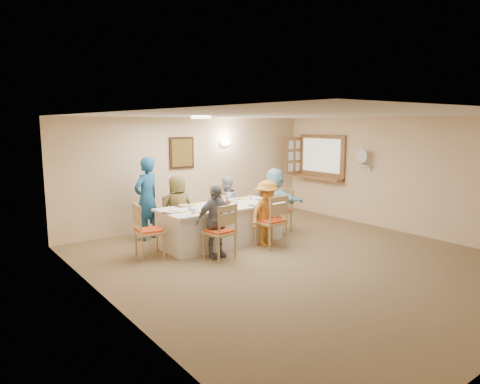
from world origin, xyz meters
TOP-DOWN VIEW (x-y plane):
  - ground at (0.00, 0.00)m, footprint 7.00×7.00m
  - room_walls at (0.00, 0.00)m, footprint 7.00×7.00m
  - wall_picture at (-0.30, 3.46)m, footprint 0.62×0.05m
  - wall_sconce at (0.90, 3.44)m, footprint 0.26×0.09m
  - ceiling_light at (-1.00, 1.50)m, footprint 0.36×0.36m
  - serving_hatch at (3.21, 2.40)m, footprint 0.06×1.50m
  - hatch_sill at (3.09, 2.40)m, footprint 0.30×1.50m
  - shutter_door at (2.95, 3.16)m, footprint 0.55×0.04m
  - fan_shelf at (3.13, 1.05)m, footprint 0.22×0.36m
  - desk_fan at (3.10, 1.05)m, footprint 0.30×0.30m
  - dining_table at (-0.42, 1.72)m, footprint 2.52×1.06m
  - chair_back_left at (-1.02, 2.52)m, footprint 0.45×0.45m
  - chair_back_right at (0.18, 2.52)m, footprint 0.55×0.55m
  - chair_front_left at (-1.02, 0.92)m, footprint 0.54×0.54m
  - chair_front_right at (0.18, 0.92)m, footprint 0.50×0.50m
  - chair_left_end at (-1.97, 1.72)m, footprint 0.54×0.54m
  - chair_right_end at (1.13, 1.72)m, footprint 0.52×0.52m
  - diner_back_left at (-1.02, 2.40)m, footprint 0.77×0.60m
  - diner_back_right at (0.18, 2.40)m, footprint 0.76×0.68m
  - diner_front_left at (-1.02, 1.04)m, footprint 0.83×0.46m
  - diner_front_right at (0.18, 1.04)m, footprint 0.97×0.71m
  - diner_right_end at (1.00, 1.72)m, footprint 1.37×0.60m
  - caregiver at (-1.47, 2.87)m, footprint 0.88×0.81m
  - placemat_fl at (-1.02, 1.30)m, footprint 0.32×0.24m
  - plate_fl at (-1.02, 1.30)m, footprint 0.25×0.25m
  - napkin_fl at (-0.84, 1.25)m, footprint 0.14×0.14m
  - placemat_fr at (0.18, 1.30)m, footprint 0.36×0.27m
  - plate_fr at (0.18, 1.30)m, footprint 0.26×0.26m
  - napkin_fr at (0.36, 1.25)m, footprint 0.14×0.14m
  - placemat_bl at (-1.02, 2.14)m, footprint 0.36×0.27m
  - plate_bl at (-1.02, 2.14)m, footprint 0.22×0.22m
  - napkin_bl at (-0.84, 2.09)m, footprint 0.14×0.14m
  - placemat_br at (0.18, 2.14)m, footprint 0.35×0.26m
  - plate_br at (0.18, 2.14)m, footprint 0.25×0.25m
  - napkin_br at (0.36, 2.09)m, footprint 0.15×0.15m
  - placemat_le at (-1.52, 1.72)m, footprint 0.33×0.24m
  - plate_le at (-1.52, 1.72)m, footprint 0.25×0.25m
  - napkin_le at (-1.34, 1.67)m, footprint 0.14×0.14m
  - placemat_re at (0.70, 1.72)m, footprint 0.33×0.24m
  - plate_re at (0.70, 1.72)m, footprint 0.24×0.24m
  - napkin_re at (0.88, 1.67)m, footprint 0.13×0.13m
  - teacup_a at (-1.24, 1.41)m, footprint 0.17×0.17m
  - teacup_b at (0.01, 2.25)m, footprint 0.10×0.10m
  - bowl_a at (-0.67, 1.50)m, footprint 0.37×0.37m
  - bowl_b at (-0.07, 1.94)m, footprint 0.26×0.26m
  - condiment_ketchup at (-0.49, 1.76)m, footprint 0.13×0.13m
  - condiment_brown at (-0.40, 1.77)m, footprint 0.14×0.14m
  - condiment_malt at (-0.33, 1.65)m, footprint 0.13×0.13m
  - drinking_glass at (-0.57, 1.77)m, footprint 0.07×0.07m

SIDE VIEW (x-z plane):
  - ground at x=0.00m, z-range 0.00..0.00m
  - dining_table at x=-0.42m, z-range 0.00..0.76m
  - chair_back_left at x=-1.02m, z-range 0.00..0.89m
  - chair_right_end at x=1.13m, z-range 0.00..0.95m
  - chair_left_end at x=-1.97m, z-range 0.00..0.99m
  - chair_front_left at x=-1.02m, z-range 0.00..1.00m
  - chair_back_right at x=0.18m, z-range 0.00..1.03m
  - chair_front_right at x=0.18m, z-range 0.00..1.03m
  - diner_back_right at x=0.18m, z-range 0.00..1.23m
  - diner_front_right at x=0.18m, z-range 0.00..1.29m
  - diner_front_left at x=-1.02m, z-range 0.00..1.31m
  - diner_back_left at x=-1.02m, z-range 0.00..1.35m
  - diner_right_end at x=1.00m, z-range 0.00..1.42m
  - placemat_fl at x=-1.02m, z-range 0.76..0.77m
  - placemat_fr at x=0.18m, z-range 0.76..0.77m
  - placemat_bl at x=-1.02m, z-range 0.76..0.77m
  - placemat_br at x=0.18m, z-range 0.76..0.77m
  - placemat_le at x=-1.52m, z-range 0.76..0.77m
  - placemat_re at x=0.70m, z-range 0.76..0.77m
  - napkin_fl at x=-0.84m, z-range 0.77..0.77m
  - napkin_fr at x=0.36m, z-range 0.77..0.77m
  - napkin_bl at x=-0.84m, z-range 0.77..0.77m
  - napkin_br at x=0.36m, z-range 0.77..0.77m
  - napkin_le at x=-1.34m, z-range 0.77..0.77m
  - napkin_re at x=0.88m, z-range 0.77..0.77m
  - plate_fl at x=-1.02m, z-range 0.77..0.78m
  - plate_fr at x=0.18m, z-range 0.76..0.78m
  - plate_bl at x=-1.02m, z-range 0.77..0.78m
  - plate_br at x=0.18m, z-range 0.77..0.78m
  - plate_le at x=-1.52m, z-range 0.77..0.78m
  - plate_re at x=0.70m, z-range 0.77..0.78m
  - bowl_a at x=-0.67m, z-range 0.76..0.82m
  - bowl_b at x=-0.07m, z-range 0.76..0.82m
  - teacup_b at x=0.01m, z-range 0.76..0.84m
  - teacup_a at x=-1.24m, z-range 0.76..0.84m
  - drinking_glass at x=-0.57m, z-range 0.77..0.87m
  - condiment_malt at x=-0.33m, z-range 0.76..0.92m
  - caregiver at x=-1.47m, z-range 0.00..1.70m
  - condiment_brown at x=-0.40m, z-range 0.76..0.94m
  - condiment_ketchup at x=-0.49m, z-range 0.76..1.00m
  - hatch_sill at x=3.09m, z-range 0.95..1.00m
  - fan_shelf at x=3.13m, z-range 1.39..1.41m
  - serving_hatch at x=3.21m, z-range 0.92..2.08m
  - shutter_door at x=2.95m, z-range 1.00..2.00m
  - room_walls at x=0.00m, z-range -1.99..5.01m
  - desk_fan at x=3.10m, z-range 1.41..1.69m
  - wall_picture at x=-0.30m, z-range 1.34..2.06m
  - wall_sconce at x=0.90m, z-range 1.81..1.99m
  - ceiling_light at x=-1.00m, z-range 2.45..2.50m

